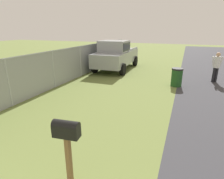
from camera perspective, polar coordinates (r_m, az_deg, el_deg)
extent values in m
cube|color=brown|center=(3.87, -13.01, -20.32)|extent=(0.09, 0.09, 1.03)
cube|color=black|center=(3.52, -13.74, -12.28)|extent=(0.25, 0.51, 0.22)
cylinder|color=black|center=(3.46, -13.88, -10.70)|extent=(0.25, 0.51, 0.20)
cube|color=red|center=(3.56, -12.80, -10.57)|extent=(0.02, 0.04, 0.18)
cube|color=#93999E|center=(13.92, 1.47, 9.85)|extent=(5.20, 2.11, 0.90)
cube|color=#93999E|center=(13.24, 0.61, 13.04)|extent=(1.80, 1.86, 0.76)
cube|color=black|center=(13.24, 0.61, 13.04)|extent=(1.75, 1.90, 0.53)
cube|color=#93999E|center=(14.69, 6.38, 12.19)|extent=(2.68, 0.15, 0.12)
cube|color=#93999E|center=(15.22, -0.44, 12.50)|extent=(2.68, 0.15, 0.12)
cylinder|color=black|center=(12.12, 3.31, 6.17)|extent=(0.77, 0.28, 0.76)
cylinder|color=black|center=(12.82, -5.24, 6.79)|extent=(0.77, 0.28, 0.76)
cylinder|color=black|center=(15.35, 7.05, 8.61)|extent=(0.77, 0.28, 0.76)
cylinder|color=black|center=(15.91, 0.02, 9.08)|extent=(0.77, 0.28, 0.76)
cylinder|color=#1E4C1E|center=(10.30, 19.10, 3.34)|extent=(0.55, 0.55, 0.87)
cylinder|color=black|center=(10.19, 19.38, 5.91)|extent=(0.58, 0.58, 0.08)
cylinder|color=black|center=(11.96, 29.17, 3.87)|extent=(0.14, 0.14, 0.82)
cylinder|color=black|center=(11.91, 28.55, 3.92)|extent=(0.14, 0.14, 0.82)
cylinder|color=silver|center=(11.81, 29.39, 7.27)|extent=(0.30, 0.30, 0.62)
sphere|color=tan|center=(11.75, 29.71, 9.27)|extent=(0.22, 0.22, 0.22)
cylinder|color=silver|center=(11.88, 30.31, 7.33)|extent=(0.09, 0.17, 0.56)
cylinder|color=silver|center=(11.73, 28.51, 7.50)|extent=(0.09, 0.17, 0.56)
cylinder|color=#9EA3A8|center=(8.02, -29.01, 1.72)|extent=(0.07, 0.07, 1.87)
cylinder|color=#9EA3A8|center=(9.83, -17.42, 5.85)|extent=(0.07, 0.07, 1.87)
cylinder|color=#9EA3A8|center=(11.95, -9.58, 8.48)|extent=(0.07, 0.07, 1.87)
cylinder|color=#9EA3A8|center=(14.23, -4.11, 10.21)|extent=(0.07, 0.07, 1.87)
cylinder|color=#9EA3A8|center=(16.61, -0.15, 11.40)|extent=(0.07, 0.07, 1.87)
cylinder|color=#9EA3A8|center=(19.06, 2.83, 12.25)|extent=(0.07, 0.07, 1.87)
cube|color=#9EA3A8|center=(10.73, -13.48, 12.05)|extent=(18.36, 0.04, 0.04)
cube|color=gray|center=(10.86, -13.13, 7.31)|extent=(18.36, 0.01, 1.87)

